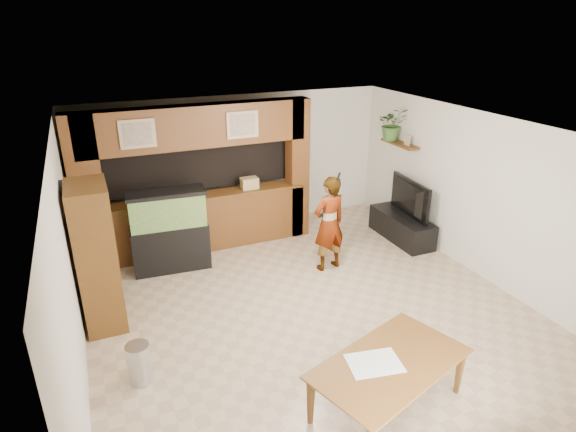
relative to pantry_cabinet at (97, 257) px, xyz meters
name	(u,v)px	position (x,y,z in m)	size (l,w,h in m)	color
floor	(306,306)	(2.70, -0.76, -1.00)	(6.50, 6.50, 0.00)	tan
ceiling	(309,130)	(2.70, -0.76, 1.60)	(6.50, 6.50, 0.00)	white
wall_back	(235,163)	(2.70, 2.49, 0.30)	(6.00, 6.00, 0.00)	silver
wall_left	(68,267)	(-0.30, -0.76, 0.30)	(6.50, 6.50, 0.00)	silver
wall_right	(478,195)	(5.70, -0.76, 0.30)	(6.50, 6.50, 0.00)	silver
partition	(194,178)	(1.75, 1.87, 0.31)	(4.20, 0.99, 2.60)	brown
wall_clock	(63,190)	(-0.27, 0.24, 0.90)	(0.05, 0.25, 0.25)	black
wall_shelf	(400,144)	(5.55, 1.19, 0.70)	(0.25, 0.90, 0.04)	brown
pantry_cabinet	(97,257)	(0.00, 0.00, 0.00)	(0.50, 0.82, 2.00)	brown
trash_can	(139,363)	(0.28, -1.42, -0.75)	(0.27, 0.27, 0.50)	#B2B2B7
aquarium	(170,231)	(1.14, 1.19, -0.33)	(1.24, 0.46, 1.37)	black
tv_stand	(402,227)	(5.35, 0.63, -0.76)	(0.53, 1.44, 0.48)	black
television	(404,198)	(5.35, 0.63, -0.18)	(1.19, 0.16, 0.68)	black
photo_frame	(407,140)	(5.55, 0.97, 0.81)	(0.03, 0.14, 0.18)	tan
potted_plant	(392,124)	(5.52, 1.43, 1.03)	(0.56, 0.49, 0.62)	#396528
person	(329,224)	(3.54, 0.16, -0.20)	(0.59, 0.39, 1.61)	tan
microphone	(339,176)	(3.59, 0.00, 0.65)	(0.03, 0.03, 0.15)	black
dining_table	(390,387)	(2.67, -2.91, -0.70)	(1.70, 0.95, 0.60)	brown
newspaper_a	(374,363)	(2.50, -2.83, -0.40)	(0.55, 0.40, 0.01)	silver
counter_box	(249,183)	(2.70, 1.69, 0.14)	(0.30, 0.20, 0.20)	tan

